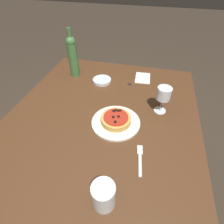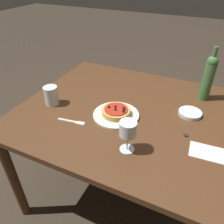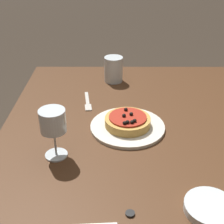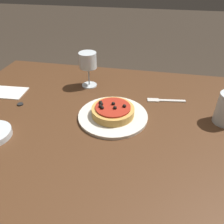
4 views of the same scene
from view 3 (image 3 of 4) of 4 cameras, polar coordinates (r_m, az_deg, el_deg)
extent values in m
cube|color=#4C2D19|center=(1.11, 7.58, -4.97)|extent=(1.28, 1.09, 0.03)
cylinder|color=#4C2D19|center=(1.83, -10.68, -4.43)|extent=(0.06, 0.06, 0.74)
cylinder|color=#4C2D19|center=(1.90, 19.44, -4.29)|extent=(0.06, 0.06, 0.74)
cylinder|color=silver|center=(1.12, 2.85, -2.69)|extent=(0.27, 0.27, 0.01)
cylinder|color=gold|center=(1.11, 2.88, -1.76)|extent=(0.16, 0.16, 0.03)
cylinder|color=#A82819|center=(1.10, 2.90, -0.95)|extent=(0.13, 0.13, 0.01)
sphere|color=black|center=(1.11, 3.54, -0.37)|extent=(0.01, 0.01, 0.01)
sphere|color=black|center=(1.13, 2.55, 0.45)|extent=(0.01, 0.01, 0.01)
sphere|color=black|center=(1.06, 2.85, -1.80)|extent=(0.01, 0.01, 0.01)
sphere|color=black|center=(1.10, 2.20, -0.66)|extent=(0.01, 0.01, 0.01)
sphere|color=black|center=(1.07, 4.15, -1.62)|extent=(0.01, 0.01, 0.01)
sphere|color=black|center=(1.06, 3.66, -1.81)|extent=(0.01, 0.01, 0.01)
sphere|color=black|center=(1.05, 2.31, -2.03)|extent=(0.01, 0.01, 0.01)
cylinder|color=silver|center=(1.01, -10.13, -7.71)|extent=(0.07, 0.07, 0.00)
cylinder|color=silver|center=(0.98, -10.37, -5.55)|extent=(0.01, 0.01, 0.09)
cylinder|color=silver|center=(0.94, -10.80, -1.58)|extent=(0.08, 0.08, 0.07)
cylinder|color=silver|center=(1.47, 0.28, 7.81)|extent=(0.09, 0.09, 0.12)
cylinder|color=silver|center=(0.85, 17.53, -16.38)|extent=(0.13, 0.13, 0.02)
cube|color=beige|center=(1.33, -4.58, 2.50)|extent=(0.11, 0.03, 0.00)
cube|color=beige|center=(1.25, -4.36, 0.81)|extent=(0.05, 0.03, 0.00)
cylinder|color=black|center=(0.82, 3.32, -18.04)|extent=(0.02, 0.02, 0.01)
camera|label=1|loc=(1.61, -3.52, 32.76)|focal=28.00mm
camera|label=2|loc=(1.04, -65.88, 21.42)|focal=35.00mm
camera|label=4|loc=(1.30, 36.40, 19.78)|focal=35.00mm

